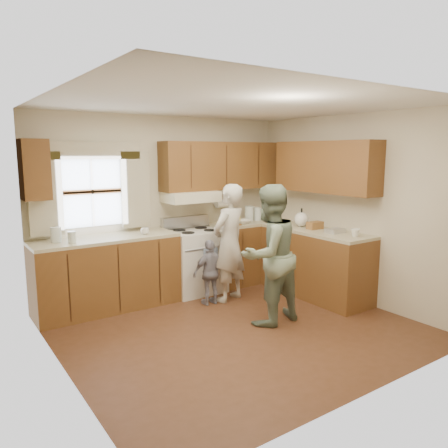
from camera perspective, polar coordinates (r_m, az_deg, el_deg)
room at (r=4.83m, az=1.71°, el=0.43°), size 3.80×3.80×3.80m
kitchen_fixtures at (r=6.11m, az=0.39°, el=-1.60°), size 3.80×2.25×2.15m
stove at (r=6.32m, az=-3.84°, el=-4.70°), size 0.76×0.67×1.07m
woman_left at (r=5.87m, az=0.67°, el=-2.49°), size 0.67×0.54×1.59m
woman_right at (r=5.11m, az=5.90°, el=-4.03°), size 0.85×0.69×1.64m
child at (r=5.79m, az=-1.76°, el=-6.31°), size 0.52×0.24×0.87m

